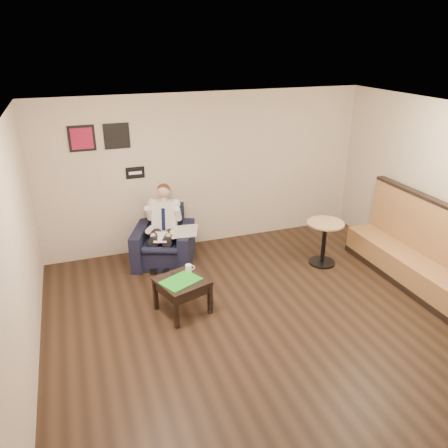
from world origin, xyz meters
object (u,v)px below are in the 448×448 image
object	(u,v)px
armchair	(163,237)
banquette	(415,244)
side_table	(183,296)
smartphone	(178,273)
cafe_table	(324,243)
seated_man	(162,231)
coffee_mug	(189,268)
green_folder	(181,281)

from	to	relation	value
armchair	banquette	bearing A→B (deg)	-6.65
side_table	smartphone	xyz separation A→B (m)	(-0.00, 0.19, 0.26)
banquette	cafe_table	distance (m)	1.44
seated_man	side_table	bearing A→B (deg)	-68.96
seated_man	side_table	world-z (taller)	seated_man
armchair	seated_man	size ratio (longest dim) A/B	0.75
coffee_mug	banquette	distance (m)	3.56
coffee_mug	armchair	bearing A→B (deg)	93.07
armchair	cafe_table	size ratio (longest dim) A/B	1.26
side_table	coffee_mug	distance (m)	0.40
armchair	coffee_mug	bearing A→B (deg)	-64.60
green_folder	coffee_mug	world-z (taller)	coffee_mug
coffee_mug	smartphone	size ratio (longest dim) A/B	0.68
armchair	banquette	xyz separation A→B (m)	(3.58, -1.98, 0.20)
green_folder	armchair	bearing A→B (deg)	86.24
green_folder	smartphone	bearing A→B (deg)	84.19
armchair	smartphone	world-z (taller)	armchair
side_table	banquette	distance (m)	3.70
smartphone	cafe_table	size ratio (longest dim) A/B	0.21
armchair	green_folder	world-z (taller)	armchair
side_table	smartphone	world-z (taller)	smartphone
seated_man	side_table	size ratio (longest dim) A/B	2.06
green_folder	cafe_table	xyz separation A→B (m)	(2.69, 0.62, -0.13)
green_folder	banquette	bearing A→B (deg)	-5.91
side_table	smartphone	distance (m)	0.33
seated_man	green_folder	size ratio (longest dim) A/B	2.51
side_table	coffee_mug	world-z (taller)	coffee_mug
smartphone	green_folder	bearing A→B (deg)	-103.96
armchair	coffee_mug	world-z (taller)	armchair
side_table	coffee_mug	bearing A→B (deg)	51.85
coffee_mug	banquette	size ratio (longest dim) A/B	0.04
cafe_table	coffee_mug	bearing A→B (deg)	-171.01
green_folder	smartphone	world-z (taller)	green_folder
coffee_mug	banquette	bearing A→B (deg)	-9.85
seated_man	cafe_table	xyz separation A→B (m)	(2.63, -0.86, -0.26)
coffee_mug	cafe_table	distance (m)	2.54
green_folder	coffee_mug	size ratio (longest dim) A/B	4.74
green_folder	cafe_table	size ratio (longest dim) A/B	0.66
armchair	seated_man	xyz separation A→B (m)	(-0.05, -0.11, 0.17)
side_table	green_folder	size ratio (longest dim) A/B	1.22
armchair	smartphone	xyz separation A→B (m)	(-0.08, -1.38, 0.05)
coffee_mug	banquette	xyz separation A→B (m)	(3.50, -0.61, 0.10)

